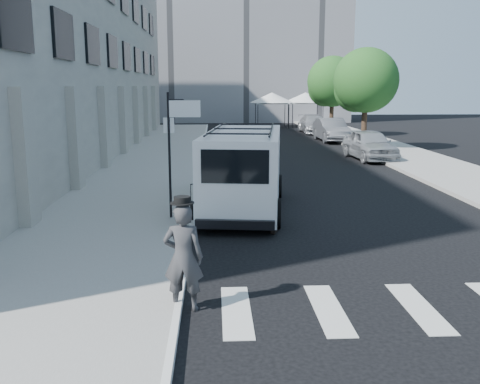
{
  "coord_description": "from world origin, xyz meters",
  "views": [
    {
      "loc": [
        -1.36,
        -11.63,
        3.82
      ],
      "look_at": [
        -0.74,
        1.0,
        1.3
      ],
      "focal_mm": 40.0,
      "sensor_mm": 36.0,
      "label": 1
    }
  ],
  "objects": [
    {
      "name": "sidewalk_left",
      "position": [
        -4.25,
        16.0,
        0.07
      ],
      "size": [
        4.5,
        48.0,
        0.15
      ],
      "primitive_type": "cube",
      "color": "gray",
      "rests_on": "ground"
    },
    {
      "name": "tent_right",
      "position": [
        7.2,
        38.5,
        2.71
      ],
      "size": [
        4.0,
        4.0,
        3.2
      ],
      "color": "black",
      "rests_on": "ground"
    },
    {
      "name": "sidewalk_right",
      "position": [
        9.0,
        20.0,
        0.07
      ],
      "size": [
        4.0,
        56.0,
        0.15
      ],
      "primitive_type": "cube",
      "color": "gray",
      "rests_on": "ground"
    },
    {
      "name": "tent_left",
      "position": [
        4.0,
        38.0,
        2.71
      ],
      "size": [
        4.0,
        4.0,
        3.2
      ],
      "color": "black",
      "rests_on": "ground"
    },
    {
      "name": "briefcase",
      "position": [
        0.22,
        2.0,
        0.17
      ],
      "size": [
        0.25,
        0.46,
        0.34
      ],
      "primitive_type": "cube",
      "rotation": [
        0.0,
        0.0,
        -0.3
      ],
      "color": "black",
      "rests_on": "ground"
    },
    {
      "name": "sign_pole",
      "position": [
        -2.36,
        3.2,
        2.65
      ],
      "size": [
        1.03,
        0.07,
        3.5
      ],
      "color": "black",
      "rests_on": "sidewalk_left"
    },
    {
      "name": "ground",
      "position": [
        0.0,
        0.0,
        0.0
      ],
      "size": [
        120.0,
        120.0,
        0.0
      ],
      "primitive_type": "plane",
      "color": "black",
      "rests_on": "ground"
    },
    {
      "name": "businessman",
      "position": [
        -1.9,
        -2.89,
        0.94
      ],
      "size": [
        0.73,
        0.51,
        1.89
      ],
      "primitive_type": "imported",
      "rotation": [
        0.0,
        0.0,
        3.05
      ],
      "color": "#363638",
      "rests_on": "ground"
    },
    {
      "name": "building_left",
      "position": [
        -11.5,
        18.0,
        6.0
      ],
      "size": [
        10.0,
        44.0,
        12.0
      ],
      "primitive_type": "cube",
      "color": "gray",
      "rests_on": "ground"
    },
    {
      "name": "tree_near",
      "position": [
        7.5,
        20.15,
        3.97
      ],
      "size": [
        3.8,
        3.83,
        6.03
      ],
      "color": "black",
      "rests_on": "ground"
    },
    {
      "name": "suitcase",
      "position": [
        -1.9,
        3.0,
        0.3
      ],
      "size": [
        0.32,
        0.44,
        1.12
      ],
      "rotation": [
        0.0,
        0.0,
        0.18
      ],
      "color": "black",
      "rests_on": "ground"
    },
    {
      "name": "cargo_van",
      "position": [
        -0.44,
        4.72,
        1.27
      ],
      "size": [
        2.95,
        6.77,
        2.46
      ],
      "rotation": [
        0.0,
        0.0,
        -0.13
      ],
      "color": "white",
      "rests_on": "ground"
    },
    {
      "name": "parked_car_a",
      "position": [
        6.8,
        15.95,
        0.79
      ],
      "size": [
        2.17,
        4.75,
        1.58
      ],
      "primitive_type": "imported",
      "rotation": [
        0.0,
        0.0,
        0.07
      ],
      "color": "#9A9EA2",
      "rests_on": "ground"
    },
    {
      "name": "parked_car_c",
      "position": [
        6.8,
        31.94,
        0.72
      ],
      "size": [
        2.09,
        5.01,
        1.45
      ],
      "primitive_type": "imported",
      "rotation": [
        0.0,
        0.0,
        0.01
      ],
      "color": "#989B9F",
      "rests_on": "ground"
    },
    {
      "name": "tree_far",
      "position": [
        7.5,
        29.15,
        3.97
      ],
      "size": [
        3.8,
        3.83,
        6.03
      ],
      "color": "black",
      "rests_on": "ground"
    },
    {
      "name": "parked_car_b",
      "position": [
        6.8,
        25.28,
        0.8
      ],
      "size": [
        1.79,
        4.87,
        1.59
      ],
      "primitive_type": "imported",
      "rotation": [
        0.0,
        0.0,
        0.02
      ],
      "color": "#575A5F",
      "rests_on": "ground"
    },
    {
      "name": "building_far",
      "position": [
        2.0,
        50.0,
        12.5
      ],
      "size": [
        22.0,
        12.0,
        25.0
      ],
      "primitive_type": "cube",
      "color": "slate",
      "rests_on": "ground"
    }
  ]
}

